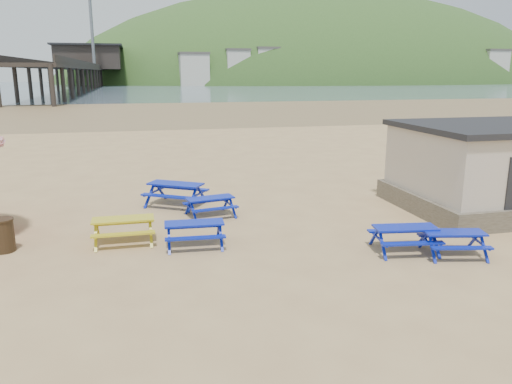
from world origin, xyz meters
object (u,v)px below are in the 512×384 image
object	(u,v)px
picnic_table_blue_a	(210,207)
picnic_table_yellow	(124,230)
litter_bin	(3,235)
picnic_table_blue_b	(176,194)
amenity_block	(504,166)

from	to	relation	value
picnic_table_blue_a	picnic_table_yellow	world-z (taller)	picnic_table_yellow
picnic_table_yellow	litter_bin	distance (m)	3.31
picnic_table_blue_b	picnic_table_yellow	size ratio (longest dim) A/B	1.47
litter_bin	amenity_block	distance (m)	17.06
picnic_table_blue_b	amenity_block	distance (m)	12.31
picnic_table_yellow	amenity_block	size ratio (longest dim) A/B	0.24
picnic_table_yellow	amenity_block	bearing A→B (deg)	3.32
picnic_table_yellow	amenity_block	xyz separation A→B (m)	(13.70, 0.81, 1.19)
amenity_block	picnic_table_blue_a	bearing A→B (deg)	172.90
picnic_table_blue_a	amenity_block	xyz separation A→B (m)	(10.79, -1.34, 1.22)
picnic_table_blue_b	picnic_table_yellow	world-z (taller)	picnic_table_blue_b
amenity_block	picnic_table_yellow	bearing A→B (deg)	-176.63
picnic_table_blue_a	picnic_table_blue_b	distance (m)	2.09
picnic_table_blue_b	picnic_table_yellow	distance (m)	4.37
picnic_table_yellow	litter_bin	bearing A→B (deg)	179.94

